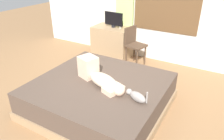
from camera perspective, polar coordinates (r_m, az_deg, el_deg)
name	(u,v)px	position (r m, az deg, el deg)	size (l,w,h in m)	color
ground_plane	(104,106)	(3.61, -2.16, -9.44)	(16.00, 16.00, 0.00)	olive
bed	(100,95)	(3.45, -3.12, -6.70)	(1.98, 1.88, 0.47)	#997A56
person_lying	(99,76)	(3.25, -3.34, -1.71)	(0.93, 0.52, 0.34)	#CCB299
cat	(137,96)	(2.89, 6.51, -6.91)	(0.35, 0.18, 0.21)	gray
desk	(112,42)	(5.29, 0.03, 7.42)	(0.90, 0.56, 0.74)	#997A56
tv_monitor	(114,20)	(5.12, 0.40, 13.18)	(0.48, 0.10, 0.35)	black
cup	(121,26)	(5.10, 2.29, 11.52)	(0.06, 0.06, 0.09)	white
chair_by_desk	(134,43)	(4.85, 5.72, 7.14)	(0.45, 0.45, 0.86)	#4C3828
curtain_left	(125,5)	(5.23, 3.42, 16.85)	(0.44, 0.06, 2.45)	#ADCC75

